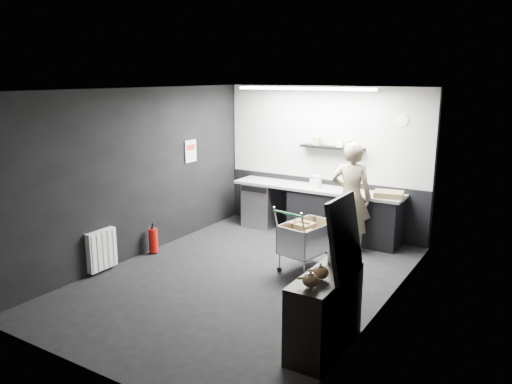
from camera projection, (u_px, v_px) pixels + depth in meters
The scene contains 22 objects.
floor at pixel (244, 278), 7.26m from camera, with size 5.50×5.50×0.00m, color black.
ceiling at pixel (243, 89), 6.64m from camera, with size 5.50×5.50×0.00m, color silver.
wall_back at pixel (324, 160), 9.23m from camera, with size 5.50×5.50×0.00m, color black.
wall_front at pixel (83, 243), 4.67m from camera, with size 5.50×5.50×0.00m, color black.
wall_left at pixel (139, 174), 7.97m from camera, with size 5.50×5.50×0.00m, color black.
wall_right at pixel (384, 208), 5.93m from camera, with size 5.50×5.50×0.00m, color black.
kitchen_wall_panel at pixel (325, 133), 9.10m from camera, with size 3.95×0.02×1.70m, color beige.
dado_panel at pixel (322, 205), 9.41m from camera, with size 3.95×0.02×1.00m, color black.
floating_shelf at pixel (332, 147), 8.96m from camera, with size 1.20×0.22×0.04m, color black.
wall_clock at pixel (402, 120), 8.31m from camera, with size 0.20×0.20×0.03m, color white.
poster at pixel (191, 151), 8.99m from camera, with size 0.02×0.30×0.40m, color white.
poster_red_band at pixel (191, 147), 8.97m from camera, with size 0.01×0.22×0.10m, color red.
radiator at pixel (102, 250), 7.42m from camera, with size 0.10×0.50×0.60m, color white.
ceiling_strip at pixel (304, 89), 8.18m from camera, with size 2.40×0.20×0.04m, color white.
prep_counter at pixel (322, 212), 9.09m from camera, with size 3.20×0.61×0.90m.
person at pixel (351, 197), 8.25m from camera, with size 0.67×0.44×1.84m, color beige.
shopping_cart at pixel (307, 240), 7.51m from camera, with size 0.68×0.99×0.99m.
sideboard at pixel (327, 301), 5.31m from camera, with size 0.48×1.13×1.69m.
fire_extinguisher at pixel (153, 240), 8.23m from camera, with size 0.15×0.15×0.49m.
cardboard_box at pixel (389, 194), 8.31m from camera, with size 0.47×0.36×0.09m, color olive.
pink_tub at pixel (316, 181), 9.04m from camera, with size 0.21×0.21×0.21m, color beige.
white_container at pixel (315, 184), 9.00m from camera, with size 0.17×0.13×0.15m, color white.
Camera 1 is at (3.70, -5.68, 2.89)m, focal length 35.00 mm.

